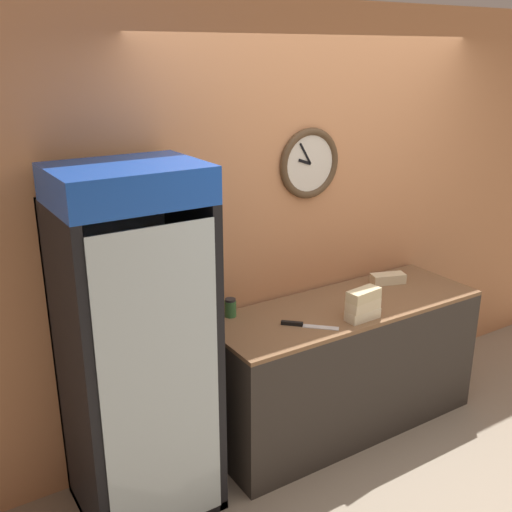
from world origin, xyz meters
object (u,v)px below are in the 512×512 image
at_px(sandwich_stack_top, 364,295).
at_px(sandwich_flat_left, 388,278).
at_px(beverage_cooler, 132,330).
at_px(sandwich_stack_bottom, 363,314).
at_px(sandwich_stack_middle, 363,305).
at_px(condiment_jar, 230,308).
at_px(chefs_knife, 302,325).

height_order(sandwich_stack_top, sandwich_flat_left, sandwich_stack_top).
bearing_deg(sandwich_flat_left, beverage_cooler, -177.54).
xyz_separation_m(sandwich_stack_bottom, sandwich_stack_top, (-0.00, 0.00, 0.13)).
xyz_separation_m(beverage_cooler, sandwich_stack_middle, (1.34, -0.27, -0.07)).
relative_size(sandwich_stack_top, condiment_jar, 1.97).
distance_m(sandwich_flat_left, condiment_jar, 1.21).
bearing_deg(sandwich_stack_middle, sandwich_stack_bottom, 0.00).
distance_m(sandwich_stack_top, chefs_knife, 0.41).
distance_m(sandwich_stack_top, sandwich_flat_left, 0.67).
xyz_separation_m(beverage_cooler, condiment_jar, (0.69, 0.19, -0.11)).
distance_m(sandwich_stack_top, condiment_jar, 0.80).
distance_m(beverage_cooler, sandwich_stack_middle, 1.37).
bearing_deg(beverage_cooler, chefs_knife, -8.86).
bearing_deg(chefs_knife, sandwich_stack_bottom, -18.30).
distance_m(sandwich_stack_bottom, chefs_knife, 0.39).
xyz_separation_m(sandwich_stack_bottom, sandwich_stack_middle, (-0.00, 0.00, 0.06)).
relative_size(beverage_cooler, sandwich_stack_middle, 8.58).
xyz_separation_m(sandwich_stack_top, chefs_knife, (-0.37, 0.12, -0.15)).
bearing_deg(sandwich_flat_left, chefs_knife, -165.69).
height_order(beverage_cooler, chefs_knife, beverage_cooler).
relative_size(sandwich_stack_bottom, sandwich_flat_left, 0.86).
bearing_deg(sandwich_stack_middle, condiment_jar, 144.59).
xyz_separation_m(chefs_knife, condiment_jar, (-0.29, 0.34, 0.05)).
bearing_deg(sandwich_stack_bottom, chefs_knife, 161.70).
xyz_separation_m(sandwich_stack_bottom, condiment_jar, (-0.65, 0.46, 0.02)).
bearing_deg(condiment_jar, sandwich_stack_top, -35.41).
bearing_deg(sandwich_stack_middle, sandwich_flat_left, 32.71).
bearing_deg(sandwich_stack_middle, chefs_knife, 161.70).
distance_m(chefs_knife, condiment_jar, 0.45).
bearing_deg(beverage_cooler, sandwich_stack_top, -11.50).
xyz_separation_m(sandwich_stack_top, condiment_jar, (-0.65, 0.46, -0.10)).
height_order(beverage_cooler, sandwich_flat_left, beverage_cooler).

